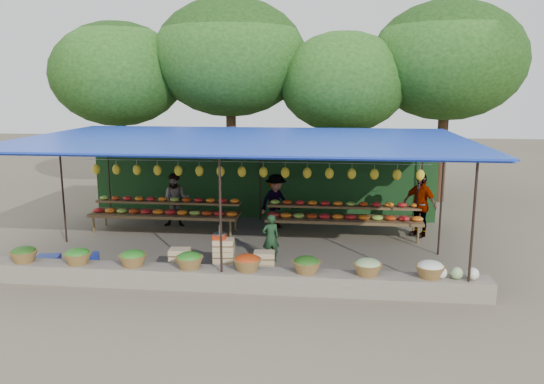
# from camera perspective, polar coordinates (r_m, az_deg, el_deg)

# --- Properties ---
(ground) EXTENTS (60.00, 60.00, 0.00)m
(ground) POSITION_cam_1_polar(r_m,az_deg,el_deg) (13.63, -2.91, -6.02)
(ground) COLOR brown
(ground) RESTS_ON ground
(stone_curb) EXTENTS (10.60, 0.55, 0.40)m
(stone_curb) POSITION_cam_1_polar(r_m,az_deg,el_deg) (11.01, -5.26, -9.27)
(stone_curb) COLOR #676152
(stone_curb) RESTS_ON ground
(stall_canopy) EXTENTS (10.80, 6.60, 2.82)m
(stall_canopy) POSITION_cam_1_polar(r_m,az_deg,el_deg) (13.14, -2.99, 5.29)
(stall_canopy) COLOR black
(stall_canopy) RESTS_ON ground
(produce_baskets) EXTENTS (8.98, 0.58, 0.34)m
(produce_baskets) POSITION_cam_1_polar(r_m,az_deg,el_deg) (10.91, -5.81, -7.45)
(produce_baskets) COLOR brown
(produce_baskets) RESTS_ON stone_curb
(netting_backdrop) EXTENTS (10.60, 0.06, 2.50)m
(netting_backdrop) POSITION_cam_1_polar(r_m,az_deg,el_deg) (16.37, -1.18, 1.46)
(netting_backdrop) COLOR #163F1D
(netting_backdrop) RESTS_ON ground
(tree_row) EXTENTS (16.51, 5.50, 7.12)m
(tree_row) POSITION_cam_1_polar(r_m,az_deg,el_deg) (19.00, 1.53, 13.29)
(tree_row) COLOR #371D14
(tree_row) RESTS_ON ground
(fruit_table_left) EXTENTS (4.21, 0.95, 0.93)m
(fruit_table_left) POSITION_cam_1_polar(r_m,az_deg,el_deg) (15.32, -11.35, -1.92)
(fruit_table_left) COLOR brown
(fruit_table_left) RESTS_ON ground
(fruit_table_right) EXTENTS (4.21, 0.95, 0.93)m
(fruit_table_right) POSITION_cam_1_polar(r_m,az_deg,el_deg) (14.61, 7.70, -2.45)
(fruit_table_right) COLOR brown
(fruit_table_right) RESTS_ON ground
(crate_counter) EXTENTS (2.37, 0.37, 0.77)m
(crate_counter) POSITION_cam_1_polar(r_m,az_deg,el_deg) (11.85, -5.34, -7.20)
(crate_counter) COLOR tan
(crate_counter) RESTS_ON ground
(weighing_scale) EXTENTS (0.29, 0.29, 0.31)m
(weighing_scale) POSITION_cam_1_polar(r_m,az_deg,el_deg) (11.70, -5.66, -4.71)
(weighing_scale) COLOR #B92E0E
(weighing_scale) RESTS_ON crate_counter
(vendor_seated) EXTENTS (0.49, 0.41, 1.14)m
(vendor_seated) POSITION_cam_1_polar(r_m,az_deg,el_deg) (12.44, -0.15, -4.98)
(vendor_seated) COLOR #19381D
(vendor_seated) RESTS_ON ground
(customer_left) EXTENTS (0.82, 0.67, 1.59)m
(customer_left) POSITION_cam_1_polar(r_m,az_deg,el_deg) (15.69, -10.27, -0.86)
(customer_left) COLOR slate
(customer_left) RESTS_ON ground
(customer_mid) EXTENTS (1.15, 1.13, 1.59)m
(customer_mid) POSITION_cam_1_polar(r_m,az_deg,el_deg) (15.28, 0.42, -1.01)
(customer_mid) COLOR slate
(customer_mid) RESTS_ON ground
(customer_right) EXTENTS (1.04, 1.04, 1.77)m
(customer_right) POSITION_cam_1_polar(r_m,az_deg,el_deg) (15.01, 15.60, -1.31)
(customer_right) COLOR slate
(customer_right) RESTS_ON ground
(blue_crate_front) EXTENTS (0.57, 0.46, 0.30)m
(blue_crate_front) POSITION_cam_1_polar(r_m,az_deg,el_deg) (13.14, -22.92, -6.93)
(blue_crate_front) COLOR navy
(blue_crate_front) RESTS_ON ground
(blue_crate_back) EXTENTS (0.68, 0.60, 0.34)m
(blue_crate_back) POSITION_cam_1_polar(r_m,az_deg,el_deg) (12.77, -19.35, -7.08)
(blue_crate_back) COLOR navy
(blue_crate_back) RESTS_ON ground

